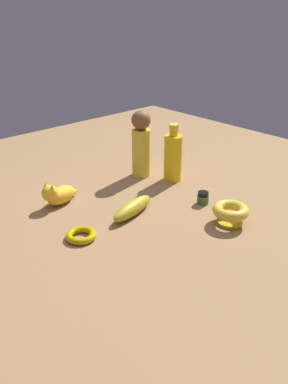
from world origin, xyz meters
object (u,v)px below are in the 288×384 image
(bottle_tall, at_px, (173,157))
(banana, at_px, (134,209))
(cat_figurine, at_px, (58,194))
(person_figure_adult, at_px, (141,144))
(bowl, at_px, (231,212))
(nail_polish_jar, at_px, (203,198))
(bangle, at_px, (81,235))

(bottle_tall, bearing_deg, banana, -69.28)
(cat_figurine, distance_m, person_figure_adult, 0.37)
(cat_figurine, bearing_deg, bowl, 34.16)
(banana, bearing_deg, nail_polish_jar, -36.50)
(bangle, relative_size, bowl, 0.80)
(cat_figurine, xyz_separation_m, banana, (0.22, 0.13, -0.01))
(bowl, bearing_deg, nail_polish_jar, 162.88)
(nail_polish_jar, distance_m, bowl, 0.15)
(cat_figurine, bearing_deg, banana, 30.63)
(nail_polish_jar, height_order, bowl, bowl)
(person_figure_adult, distance_m, banana, 0.34)
(cat_figurine, distance_m, nail_polish_jar, 0.47)
(bottle_tall, height_order, banana, bottle_tall)
(cat_figurine, relative_size, bowl, 1.35)
(bowl, distance_m, person_figure_adult, 0.47)
(bottle_tall, relative_size, banana, 1.15)
(nail_polish_jar, bearing_deg, bottle_tall, 161.68)
(bowl, distance_m, bottle_tall, 0.36)
(bowl, xyz_separation_m, person_figure_adult, (-0.45, 0.05, 0.09))
(bottle_tall, bearing_deg, nail_polish_jar, -18.32)
(cat_figurine, xyz_separation_m, person_figure_adult, (0.00, 0.36, 0.09))
(bowl, relative_size, banana, 0.59)
(cat_figurine, height_order, bangle, cat_figurine)
(bowl, bearing_deg, bottle_tall, 162.17)
(cat_figurine, xyz_separation_m, nail_polish_jar, (0.32, 0.35, -0.02))
(banana, bearing_deg, cat_figurine, 107.10)
(nail_polish_jar, distance_m, banana, 0.24)
(bangle, xyz_separation_m, bottle_tall, (-0.11, 0.49, 0.08))
(bowl, height_order, person_figure_adult, person_figure_adult)
(bottle_tall, bearing_deg, person_figure_adult, -153.16)
(bowl, bearing_deg, bangle, -121.62)
(nail_polish_jar, relative_size, bottle_tall, 0.19)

